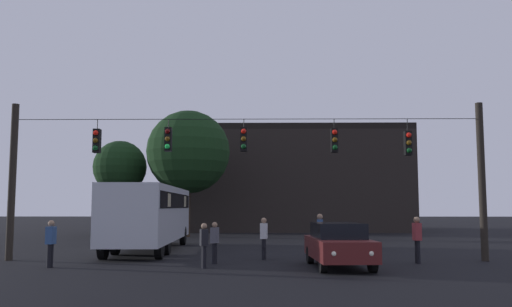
{
  "coord_description": "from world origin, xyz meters",
  "views": [
    {
      "loc": [
        0.66,
        -5.83,
        2.08
      ],
      "look_at": [
        0.41,
        14.02,
        4.07
      ],
      "focal_mm": 37.38,
      "sensor_mm": 36.0,
      "label": 1
    }
  ],
  "objects_px": {
    "pedestrian_crossing_left": "(215,240)",
    "pedestrian_trailing": "(51,241)",
    "pedestrian_crossing_right": "(320,232)",
    "car_near_right": "(339,244)",
    "tree_behind_building": "(188,152)",
    "city_bus": "(151,211)",
    "pedestrian_near_bus": "(264,236)",
    "pedestrian_far_side": "(204,243)",
    "pedestrian_crossing_center": "(417,237)",
    "tree_left_silhouette": "(120,167)"
  },
  "relations": [
    {
      "from": "car_near_right",
      "to": "pedestrian_far_side",
      "type": "distance_m",
      "value": 4.62
    },
    {
      "from": "pedestrian_crossing_left",
      "to": "tree_behind_building",
      "type": "height_order",
      "value": "tree_behind_building"
    },
    {
      "from": "pedestrian_crossing_left",
      "to": "pedestrian_trailing",
      "type": "relative_size",
      "value": 0.94
    },
    {
      "from": "pedestrian_crossing_left",
      "to": "pedestrian_crossing_right",
      "type": "relative_size",
      "value": 0.85
    },
    {
      "from": "pedestrian_far_side",
      "to": "tree_left_silhouette",
      "type": "xyz_separation_m",
      "value": [
        -8.44,
        20.4,
        4.09
      ]
    },
    {
      "from": "pedestrian_crossing_center",
      "to": "pedestrian_crossing_right",
      "type": "distance_m",
      "value": 4.1
    },
    {
      "from": "pedestrian_trailing",
      "to": "car_near_right",
      "type": "bearing_deg",
      "value": 0.55
    },
    {
      "from": "pedestrian_crossing_center",
      "to": "pedestrian_near_bus",
      "type": "xyz_separation_m",
      "value": [
        -5.66,
        1.44,
        -0.04
      ]
    },
    {
      "from": "tree_left_silhouette",
      "to": "car_near_right",
      "type": "bearing_deg",
      "value": -57.06
    },
    {
      "from": "pedestrian_crossing_right",
      "to": "tree_behind_building",
      "type": "distance_m",
      "value": 17.31
    },
    {
      "from": "pedestrian_crossing_center",
      "to": "pedestrian_crossing_right",
      "type": "bearing_deg",
      "value": 144.1
    },
    {
      "from": "pedestrian_far_side",
      "to": "pedestrian_near_bus",
      "type": "bearing_deg",
      "value": 56.0
    },
    {
      "from": "pedestrian_near_bus",
      "to": "tree_behind_building",
      "type": "xyz_separation_m",
      "value": [
        -5.26,
        15.74,
        4.97
      ]
    },
    {
      "from": "pedestrian_crossing_center",
      "to": "pedestrian_trailing",
      "type": "bearing_deg",
      "value": -173.66
    },
    {
      "from": "car_near_right",
      "to": "pedestrian_far_side",
      "type": "relative_size",
      "value": 2.9
    },
    {
      "from": "pedestrian_crossing_center",
      "to": "tree_behind_building",
      "type": "relative_size",
      "value": 0.19
    },
    {
      "from": "pedestrian_crossing_right",
      "to": "pedestrian_near_bus",
      "type": "height_order",
      "value": "pedestrian_crossing_right"
    },
    {
      "from": "pedestrian_near_bus",
      "to": "pedestrian_far_side",
      "type": "relative_size",
      "value": 1.08
    },
    {
      "from": "pedestrian_crossing_right",
      "to": "pedestrian_trailing",
      "type": "bearing_deg",
      "value": -158.35
    },
    {
      "from": "pedestrian_far_side",
      "to": "pedestrian_crossing_center",
      "type": "bearing_deg",
      "value": 11.73
    },
    {
      "from": "city_bus",
      "to": "car_near_right",
      "type": "relative_size",
      "value": 2.51
    },
    {
      "from": "pedestrian_crossing_left",
      "to": "pedestrian_crossing_center",
      "type": "relative_size",
      "value": 0.89
    },
    {
      "from": "pedestrian_far_side",
      "to": "tree_behind_building",
      "type": "xyz_separation_m",
      "value": [
        -3.21,
        18.78,
        5.05
      ]
    },
    {
      "from": "tree_left_silhouette",
      "to": "pedestrian_near_bus",
      "type": "bearing_deg",
      "value": -58.87
    },
    {
      "from": "tree_behind_building",
      "to": "pedestrian_crossing_center",
      "type": "bearing_deg",
      "value": -57.57
    },
    {
      "from": "car_near_right",
      "to": "pedestrian_crossing_center",
      "type": "distance_m",
      "value": 3.38
    },
    {
      "from": "pedestrian_crossing_right",
      "to": "city_bus",
      "type": "bearing_deg",
      "value": 157.67
    },
    {
      "from": "pedestrian_trailing",
      "to": "pedestrian_far_side",
      "type": "height_order",
      "value": "pedestrian_trailing"
    },
    {
      "from": "pedestrian_crossing_right",
      "to": "pedestrian_near_bus",
      "type": "relative_size",
      "value": 1.09
    },
    {
      "from": "car_near_right",
      "to": "pedestrian_crossing_left",
      "type": "xyz_separation_m",
      "value": [
        -4.38,
        1.21,
        0.05
      ]
    },
    {
      "from": "pedestrian_trailing",
      "to": "tree_left_silhouette",
      "type": "relative_size",
      "value": 0.23
    },
    {
      "from": "city_bus",
      "to": "pedestrian_crossing_right",
      "type": "relative_size",
      "value": 6.21
    },
    {
      "from": "pedestrian_far_side",
      "to": "car_near_right",
      "type": "bearing_deg",
      "value": 3.1
    },
    {
      "from": "city_bus",
      "to": "pedestrian_near_bus",
      "type": "height_order",
      "value": "city_bus"
    },
    {
      "from": "pedestrian_crossing_right",
      "to": "tree_behind_building",
      "type": "bearing_deg",
      "value": 117.2
    },
    {
      "from": "pedestrian_near_bus",
      "to": "tree_left_silhouette",
      "type": "relative_size",
      "value": 0.24
    },
    {
      "from": "city_bus",
      "to": "pedestrian_trailing",
      "type": "xyz_separation_m",
      "value": [
        -1.96,
        -7.03,
        -0.96
      ]
    },
    {
      "from": "city_bus",
      "to": "pedestrian_near_bus",
      "type": "relative_size",
      "value": 6.75
    },
    {
      "from": "pedestrian_near_bus",
      "to": "pedestrian_crossing_left",
      "type": "bearing_deg",
      "value": -139.07
    },
    {
      "from": "car_near_right",
      "to": "tree_behind_building",
      "type": "height_order",
      "value": "tree_behind_building"
    },
    {
      "from": "pedestrian_crossing_left",
      "to": "pedestrian_crossing_right",
      "type": "distance_m",
      "value": 4.87
    },
    {
      "from": "pedestrian_crossing_center",
      "to": "pedestrian_far_side",
      "type": "xyz_separation_m",
      "value": [
        -7.7,
        -1.6,
        -0.12
      ]
    },
    {
      "from": "city_bus",
      "to": "pedestrian_far_side",
      "type": "distance_m",
      "value": 7.99
    },
    {
      "from": "pedestrian_near_bus",
      "to": "pedestrian_trailing",
      "type": "distance_m",
      "value": 7.9
    },
    {
      "from": "pedestrian_trailing",
      "to": "tree_behind_building",
      "type": "bearing_deg",
      "value": 83.56
    },
    {
      "from": "car_near_right",
      "to": "pedestrian_crossing_right",
      "type": "height_order",
      "value": "pedestrian_crossing_right"
    },
    {
      "from": "pedestrian_crossing_left",
      "to": "tree_behind_building",
      "type": "bearing_deg",
      "value": 101.25
    },
    {
      "from": "pedestrian_crossing_left",
      "to": "tree_left_silhouette",
      "type": "height_order",
      "value": "tree_left_silhouette"
    },
    {
      "from": "pedestrian_crossing_center",
      "to": "pedestrian_near_bus",
      "type": "distance_m",
      "value": 5.84
    },
    {
      "from": "city_bus",
      "to": "car_near_right",
      "type": "bearing_deg",
      "value": -41.02
    }
  ]
}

